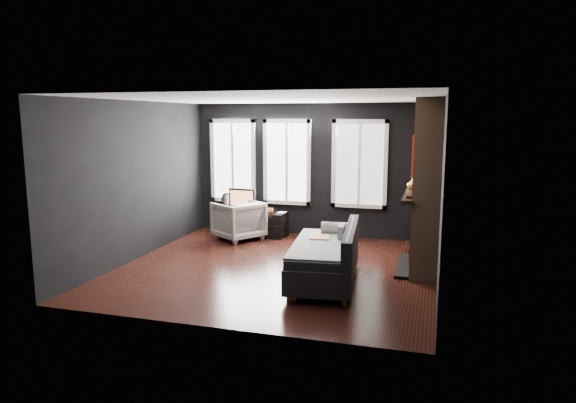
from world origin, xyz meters
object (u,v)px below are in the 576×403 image
(armchair, at_px, (238,218))
(media_console, at_px, (252,223))
(sofa, at_px, (324,254))
(mug, at_px, (270,210))
(monitor, at_px, (242,198))
(mantel_vase, at_px, (412,184))
(book, at_px, (278,208))

(armchair, xyz_separation_m, media_console, (0.13, 0.44, -0.18))
(sofa, xyz_separation_m, mug, (-1.67, 2.53, 0.13))
(media_console, relative_size, monitor, 2.44)
(sofa, relative_size, monitor, 3.37)
(media_console, distance_m, monitor, 0.56)
(monitor, bearing_deg, armchair, -73.37)
(monitor, bearing_deg, mug, -2.20)
(mug, bearing_deg, armchair, -148.38)
(mantel_vase, bearing_deg, media_console, 162.10)
(sofa, xyz_separation_m, media_console, (-2.10, 2.62, -0.18))
(armchair, distance_m, media_console, 0.49)
(sofa, relative_size, media_console, 1.38)
(mantel_vase, bearing_deg, armchair, 169.71)
(mug, height_order, book, book)
(armchair, bearing_deg, media_console, -162.37)
(sofa, distance_m, armchair, 3.12)
(monitor, height_order, book, monitor)
(book, xyz_separation_m, mantel_vase, (2.68, -1.05, 0.71))
(armchair, bearing_deg, monitor, -135.32)
(media_console, distance_m, mantel_vase, 3.58)
(armchair, xyz_separation_m, monitor, (-0.08, 0.43, 0.34))
(media_console, distance_m, mug, 0.54)
(armchair, relative_size, media_console, 0.59)
(armchair, relative_size, monitor, 1.43)
(sofa, relative_size, mantel_vase, 10.60)
(book, bearing_deg, sofa, -59.74)
(mug, bearing_deg, mantel_vase, -18.73)
(sofa, distance_m, monitor, 3.50)
(mug, height_order, mantel_vase, mantel_vase)
(media_console, xyz_separation_m, mug, (0.43, -0.09, 0.32))
(armchair, bearing_deg, mantel_vase, 113.54)
(mantel_vase, bearing_deg, mug, 161.27)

